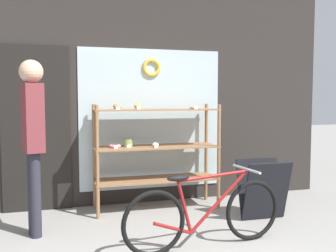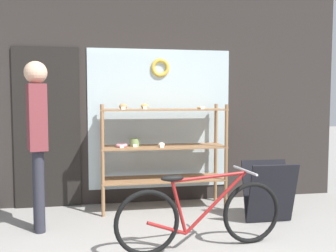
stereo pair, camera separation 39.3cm
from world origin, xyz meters
name	(u,v)px [view 1 (the left image)]	position (x,y,z in m)	size (l,w,h in m)	color
storefront_facade	(134,77)	(-0.03, 2.71, 1.73)	(5.56, 0.13, 3.54)	#2D2826
display_case	(155,146)	(0.16, 2.33, 0.82)	(1.60, 0.49, 1.37)	#8E6642
bicycle	(205,214)	(0.32, 0.94, 0.33)	(1.67, 0.46, 0.75)	black
sandwich_board	(263,189)	(1.30, 1.57, 0.36)	(0.55, 0.39, 0.69)	black
pedestrian	(33,131)	(-1.27, 1.73, 1.10)	(0.26, 0.36, 1.83)	#282833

